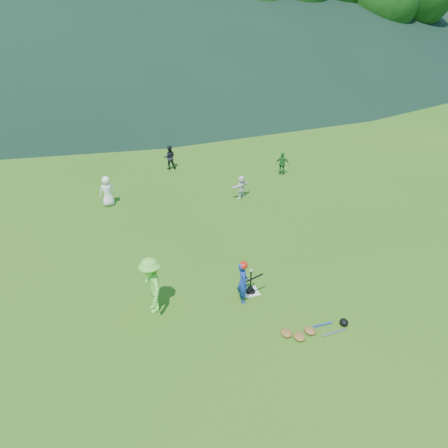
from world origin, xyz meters
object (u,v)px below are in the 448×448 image
at_px(equipment_pile, 310,331).
at_px(fielder_a, 107,191).
at_px(batting_tee, 251,288).
at_px(batter_child, 243,282).
at_px(home_plate, 250,292).
at_px(fielder_d, 241,187).
at_px(adult_coach, 151,285).
at_px(fielder_b, 170,157).
at_px(fielder_c, 282,164).

bearing_deg(equipment_pile, fielder_a, 115.40).
bearing_deg(batting_tee, batter_child, -141.36).
xyz_separation_m(home_plate, fielder_d, (1.84, 6.00, 0.48)).
bearing_deg(equipment_pile, batter_child, 124.30).
height_order(batter_child, adult_coach, adult_coach).
bearing_deg(batter_child, fielder_b, 5.07).
bearing_deg(fielder_b, fielder_c, 163.23).
distance_m(home_plate, fielder_c, 9.00).
height_order(fielder_d, equipment_pile, fielder_d).
bearing_deg(adult_coach, equipment_pile, 56.65).
distance_m(batting_tee, equipment_pile, 2.18).
relative_size(adult_coach, fielder_c, 1.55).
bearing_deg(adult_coach, home_plate, 85.25).
distance_m(batter_child, batting_tee, 0.65).
bearing_deg(home_plate, batting_tee, 0.00).
bearing_deg(adult_coach, fielder_b, 162.69).
bearing_deg(fielder_a, home_plate, 104.77).
distance_m(fielder_d, equipment_pile, 8.07).
xyz_separation_m(adult_coach, fielder_c, (7.21, 7.75, -0.29)).
xyz_separation_m(fielder_d, equipment_pile, (-0.99, -8.00, -0.42)).
distance_m(batter_child, fielder_c, 9.39).
relative_size(batter_child, fielder_a, 1.02).
bearing_deg(fielder_d, fielder_b, -84.27).
bearing_deg(fielder_c, home_plate, 88.46).
distance_m(fielder_c, batting_tee, 9.00).
bearing_deg(fielder_d, equipment_pile, 60.94).
bearing_deg(batting_tee, adult_coach, 178.81).
relative_size(batter_child, adult_coach, 0.76).
xyz_separation_m(home_plate, fielder_c, (4.46, 7.81, 0.51)).
distance_m(home_plate, equipment_pile, 2.18).
bearing_deg(fielder_d, batter_child, 48.87).
distance_m(fielder_a, fielder_d, 5.31).
bearing_deg(batter_child, batting_tee, -46.09).
xyz_separation_m(batter_child, batting_tee, (0.34, 0.27, -0.49)).
height_order(batter_child, fielder_a, batter_child).
bearing_deg(fielder_d, fielder_c, -167.37).
xyz_separation_m(adult_coach, fielder_b, (2.45, 10.01, -0.24)).
height_order(fielder_d, batting_tee, fielder_d).
distance_m(fielder_a, equipment_pile, 9.90).
distance_m(adult_coach, fielder_c, 10.59).
xyz_separation_m(batting_tee, equipment_pile, (0.85, -2.00, -0.06)).
bearing_deg(batting_tee, fielder_d, 72.95).
height_order(home_plate, fielder_d, fielder_d).
bearing_deg(home_plate, fielder_c, 60.28).
xyz_separation_m(home_plate, adult_coach, (-2.75, 0.06, 0.80)).
relative_size(fielder_b, batting_tee, 1.68).
bearing_deg(batting_tee, fielder_a, 116.09).
distance_m(adult_coach, fielder_a, 6.90).
distance_m(fielder_a, fielder_b, 4.41).
height_order(fielder_b, fielder_d, fielder_b).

